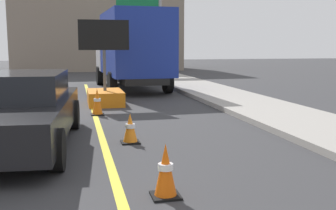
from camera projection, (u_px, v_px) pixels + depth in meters
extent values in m
cube|color=orange|center=(105.00, 97.00, 13.19)|extent=(1.10, 1.80, 0.45)
cylinder|color=#4C4C4C|center=(105.00, 70.00, 13.06)|extent=(0.10, 0.10, 1.30)
cube|color=black|center=(104.00, 35.00, 12.90)|extent=(1.60, 0.08, 0.95)
sphere|color=yellow|center=(121.00, 35.00, 13.07)|extent=(0.09, 0.09, 0.09)
sphere|color=yellow|center=(112.00, 35.00, 13.00)|extent=(0.09, 0.09, 0.09)
sphere|color=yellow|center=(102.00, 35.00, 12.94)|extent=(0.09, 0.09, 0.09)
sphere|color=yellow|center=(93.00, 35.00, 12.87)|extent=(0.09, 0.09, 0.09)
sphere|color=yellow|center=(87.00, 29.00, 12.81)|extent=(0.09, 0.09, 0.09)
sphere|color=yellow|center=(87.00, 41.00, 12.86)|extent=(0.09, 0.09, 0.09)
cube|color=black|center=(131.00, 76.00, 17.94)|extent=(1.96, 6.92, 0.25)
cube|color=silver|center=(122.00, 51.00, 20.14)|extent=(2.42, 2.03, 1.90)
cube|color=navy|center=(135.00, 43.00, 16.74)|extent=(2.55, 4.77, 2.57)
cylinder|color=black|center=(100.00, 76.00, 19.88)|extent=(0.32, 0.91, 0.90)
cylinder|color=black|center=(144.00, 75.00, 20.47)|extent=(0.32, 0.91, 0.90)
cylinder|color=black|center=(112.00, 83.00, 15.70)|extent=(0.32, 0.91, 0.90)
cylinder|color=black|center=(168.00, 82.00, 16.30)|extent=(0.32, 0.91, 0.90)
cube|color=black|center=(15.00, 117.00, 7.50)|extent=(2.30, 5.03, 0.60)
cube|color=black|center=(17.00, 86.00, 7.66)|extent=(1.86, 2.33, 0.50)
cylinder|color=black|center=(57.00, 150.00, 6.09)|extent=(0.27, 0.68, 0.66)
cylinder|color=black|center=(74.00, 115.00, 9.25)|extent=(0.27, 0.68, 0.66)
cylinder|color=gray|center=(160.00, 36.00, 25.31)|extent=(0.18, 0.18, 5.00)
cube|color=#0F6033|center=(138.00, 9.00, 24.83)|extent=(2.60, 0.18, 1.30)
cube|color=white|center=(137.00, 9.00, 24.86)|extent=(1.82, 0.09, 0.18)
cube|color=gray|center=(97.00, 24.00, 33.10)|extent=(12.70, 7.63, 7.25)
cube|color=black|center=(166.00, 196.00, 5.10)|extent=(0.36, 0.36, 0.03)
cone|color=#EA5B0C|center=(166.00, 169.00, 5.05)|extent=(0.28, 0.28, 0.65)
cylinder|color=white|center=(166.00, 167.00, 5.05)|extent=(0.19, 0.19, 0.08)
cube|color=black|center=(130.00, 142.00, 7.95)|extent=(0.36, 0.36, 0.03)
cone|color=orange|center=(130.00, 127.00, 7.90)|extent=(0.28, 0.28, 0.56)
cylinder|color=white|center=(130.00, 126.00, 7.90)|extent=(0.19, 0.19, 0.08)
cube|color=black|center=(98.00, 114.00, 11.17)|extent=(0.36, 0.36, 0.03)
cone|color=orange|center=(97.00, 101.00, 11.11)|extent=(0.28, 0.28, 0.71)
cylinder|color=white|center=(97.00, 100.00, 11.11)|extent=(0.19, 0.19, 0.08)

